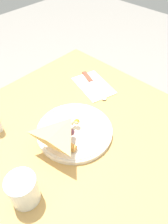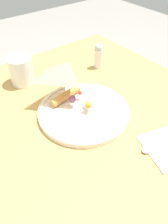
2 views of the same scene
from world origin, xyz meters
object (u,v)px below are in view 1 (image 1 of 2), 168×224
object	(u,v)px
plate_pizza	(74,131)
napkin_folded	(93,86)
milk_glass	(23,190)
butter_knife	(92,83)
dining_table	(100,168)

from	to	relation	value
plate_pizza	napkin_folded	distance (m)	0.28
milk_glass	napkin_folded	world-z (taller)	milk_glass
plate_pizza	milk_glass	xyz separation A→B (m)	(0.07, -0.25, 0.03)
plate_pizza	milk_glass	size ratio (longest dim) A/B	2.81
plate_pizza	butter_knife	world-z (taller)	plate_pizza
dining_table	napkin_folded	xyz separation A→B (m)	(-0.25, 0.24, 0.10)
plate_pizza	napkin_folded	xyz separation A→B (m)	(-0.13, 0.25, -0.01)
dining_table	butter_knife	distance (m)	0.38
plate_pizza	napkin_folded	bearing A→B (deg)	117.06
butter_knife	napkin_folded	bearing A→B (deg)	0.00
plate_pizza	butter_knife	xyz separation A→B (m)	(-0.14, 0.25, -0.01)
milk_glass	butter_knife	world-z (taller)	milk_glass
napkin_folded	dining_table	bearing A→B (deg)	-44.17
dining_table	milk_glass	world-z (taller)	milk_glass
butter_knife	milk_glass	bearing A→B (deg)	-45.56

